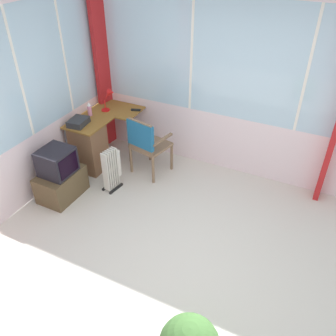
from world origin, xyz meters
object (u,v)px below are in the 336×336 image
desk_lamp (110,96)px  wooden_armchair (145,141)px  space_heater (112,169)px  tv_on_stand (60,176)px  tv_remote (136,110)px  paper_tray (78,122)px  desk (90,144)px  spray_bottle (89,109)px

desk_lamp → wooden_armchair: bearing=-114.3°
wooden_armchair → space_heater: 0.62m
desk_lamp → tv_on_stand: size_ratio=0.45×
desk_lamp → tv_on_stand: 1.48m
tv_remote → paper_tray: bearing=127.7°
paper_tray → tv_on_stand: bearing=-169.0°
desk → spray_bottle: size_ratio=5.33×
space_heater → wooden_armchair: bearing=-29.4°
desk → tv_on_stand: desk is taller
tv_remote → wooden_armchair: bearing=-157.5°
desk_lamp → space_heater: (-0.86, -0.53, -0.66)m
desk → space_heater: (-0.30, -0.59, -0.09)m
desk_lamp → wooden_armchair: 0.97m
desk → tv_on_stand: size_ratio=1.53×
desk_lamp → wooden_armchair: size_ratio=0.36×
tv_on_stand → tv_remote: bearing=-14.4°
paper_tray → desk_lamp: bearing=-11.7°
spray_bottle → paper_tray: spray_bottle is taller
tv_remote → wooden_armchair: size_ratio=0.16×
space_heater → spray_bottle: bearing=52.7°
tv_remote → tv_on_stand: 1.57m
wooden_armchair → paper_tray: bearing=106.4°
tv_remote → space_heater: (-0.98, -0.16, -0.45)m
tv_remote → wooden_armchair: 0.68m
tv_on_stand → space_heater: 0.72m
tv_remote → space_heater: size_ratio=0.23×
spray_bottle → tv_remote: bearing=-50.0°
paper_tray → wooden_armchair: (0.28, -0.94, -0.22)m
tv_remote → paper_tray: size_ratio=0.50×
desk → desk_lamp: (0.55, -0.05, 0.57)m
space_heater → paper_tray: bearing=72.4°
wooden_armchair → space_heater: wooden_armchair is taller
desk → space_heater: desk is taller
desk_lamp → desk: bearing=174.5°
tv_remote → spray_bottle: (-0.45, 0.54, 0.09)m
paper_tray → space_heater: paper_tray is taller
tv_remote → spray_bottle: size_ratio=0.69×
desk → tv_on_stand: (-0.78, -0.05, -0.08)m
desk → tv_remote: size_ratio=7.68×
tv_remote → space_heater: bearing=170.3°
paper_tray → wooden_armchair: wooden_armchair is taller
desk → tv_on_stand: bearing=-176.1°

